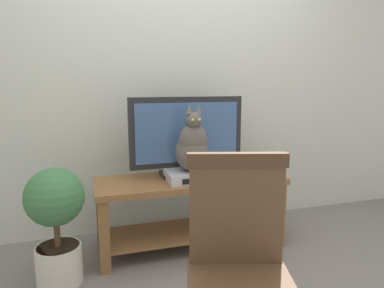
{
  "coord_description": "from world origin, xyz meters",
  "views": [
    {
      "loc": [
        -0.73,
        -1.93,
        1.24
      ],
      "look_at": [
        -0.01,
        0.42,
        0.8
      ],
      "focal_mm": 32.66,
      "sensor_mm": 36.0,
      "label": 1
    }
  ],
  "objects": [
    {
      "name": "book_stack",
      "position": [
        0.53,
        0.52,
        0.6
      ],
      "size": [
        0.25,
        0.19,
        0.13
      ],
      "color": "beige",
      "rests_on": "tv_stand"
    },
    {
      "name": "potted_plant",
      "position": [
        -0.93,
        0.23,
        0.43
      ],
      "size": [
        0.35,
        0.35,
        0.74
      ],
      "color": "beige",
      "rests_on": "ground"
    },
    {
      "name": "cat",
      "position": [
        -0.01,
        0.39,
        0.79
      ],
      "size": [
        0.24,
        0.28,
        0.48
      ],
      "color": "#514C47",
      "rests_on": "media_box"
    },
    {
      "name": "ground_plane",
      "position": [
        0.0,
        0.0,
        0.0
      ],
      "size": [
        12.0,
        12.0,
        0.0
      ],
      "primitive_type": "plane",
      "color": "slate"
    },
    {
      "name": "tv",
      "position": [
        -0.01,
        0.55,
        0.84
      ],
      "size": [
        0.87,
        0.2,
        0.6
      ],
      "color": "black",
      "rests_on": "tv_stand"
    },
    {
      "name": "back_wall",
      "position": [
        0.0,
        0.98,
        1.4
      ],
      "size": [
        7.0,
        0.12,
        2.8
      ],
      "primitive_type": "cube",
      "color": "#B7BCB2",
      "rests_on": "ground"
    },
    {
      "name": "wooden_chair",
      "position": [
        -0.17,
        -0.75,
        0.55
      ],
      "size": [
        0.52,
        0.52,
        0.95
      ],
      "color": "#513823",
      "rests_on": "ground"
    },
    {
      "name": "tv_stand",
      "position": [
        -0.01,
        0.47,
        0.37
      ],
      "size": [
        1.39,
        0.5,
        0.54
      ],
      "color": "brown",
      "rests_on": "ground"
    },
    {
      "name": "media_box",
      "position": [
        -0.01,
        0.4,
        0.58
      ],
      "size": [
        0.37,
        0.28,
        0.07
      ],
      "color": "#ADADB2",
      "rests_on": "tv_stand"
    }
  ]
}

